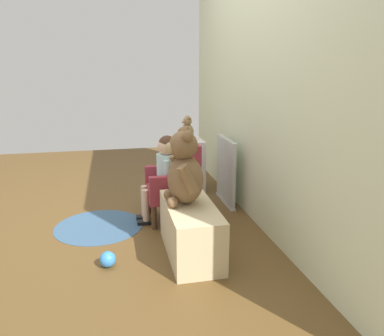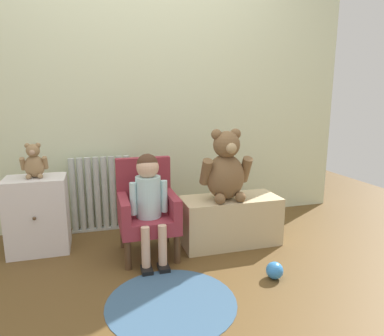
# 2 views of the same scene
# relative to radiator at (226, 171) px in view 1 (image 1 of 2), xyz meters

# --- Properties ---
(ground_plane) EXTENTS (6.00, 6.00, 0.00)m
(ground_plane) POSITION_rel_radiator_xyz_m (0.35, -1.10, -0.31)
(ground_plane) COLOR brown
(back_wall) EXTENTS (3.80, 0.05, 2.40)m
(back_wall) POSITION_rel_radiator_xyz_m (0.35, 0.13, 0.89)
(back_wall) COLOR beige
(back_wall) RESTS_ON ground_plane
(radiator) EXTENTS (0.50, 0.05, 0.62)m
(radiator) POSITION_rel_radiator_xyz_m (0.00, 0.00, 0.00)
(radiator) COLOR #B9C2BD
(radiator) RESTS_ON ground_plane
(small_dresser) EXTENTS (0.41, 0.32, 0.55)m
(small_dresser) POSITION_rel_radiator_xyz_m (-0.45, -0.28, -0.04)
(small_dresser) COLOR silver
(small_dresser) RESTS_ON ground_plane
(child_armchair) EXTENTS (0.39, 0.42, 0.67)m
(child_armchair) POSITION_rel_radiator_xyz_m (0.30, -0.52, 0.02)
(child_armchair) COLOR maroon
(child_armchair) RESTS_ON ground_plane
(child_figure) EXTENTS (0.25, 0.35, 0.73)m
(child_figure) POSITION_rel_radiator_xyz_m (0.30, -0.63, 0.17)
(child_figure) COLOR silver
(child_figure) RESTS_ON ground_plane
(low_bench) EXTENTS (0.73, 0.32, 0.36)m
(low_bench) POSITION_rel_radiator_xyz_m (0.93, -0.55, -0.13)
(low_bench) COLOR #C8B489
(low_bench) RESTS_ON ground_plane
(large_teddy_bear) EXTENTS (0.38, 0.26, 0.52)m
(large_teddy_bear) POSITION_rel_radiator_xyz_m (0.87, -0.58, 0.28)
(large_teddy_bear) COLOR brown
(large_teddy_bear) RESTS_ON low_bench
(small_teddy_bear) EXTENTS (0.18, 0.12, 0.24)m
(small_teddy_bear) POSITION_rel_radiator_xyz_m (-0.44, -0.28, 0.34)
(small_teddy_bear) COLOR #90724C
(small_teddy_bear) RESTS_ON small_dresser
(floor_rug) EXTENTS (0.72, 0.72, 0.01)m
(floor_rug) POSITION_rel_radiator_xyz_m (0.32, -1.19, -0.31)
(floor_rug) COLOR #375775
(floor_rug) RESTS_ON ground_plane
(toy_ball) EXTENTS (0.11, 0.11, 0.11)m
(toy_ball) POSITION_rel_radiator_xyz_m (0.99, -1.11, -0.26)
(toy_ball) COLOR #3682D2
(toy_ball) RESTS_ON ground_plane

